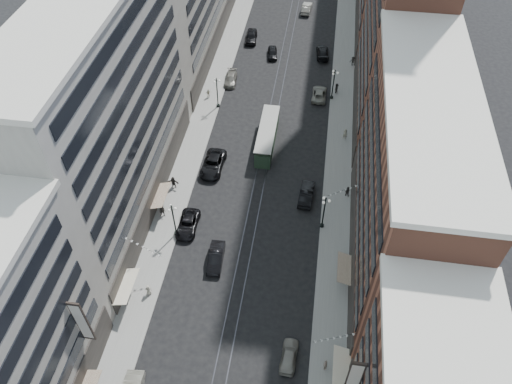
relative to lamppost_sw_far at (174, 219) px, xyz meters
The scene contains 32 objects.
ground 33.44m from the lamppost_sw_far, 73.96° to the left, with size 220.00×220.00×0.00m, color black.
sidewalk_west 42.15m from the lamppost_sw_far, 92.45° to the left, with size 4.00×180.00×0.15m, color gray.
sidewalk_east 46.70m from the lamppost_sw_far, 64.31° to the left, with size 4.00×180.00×0.15m, color gray.
rail_west 42.96m from the lamppost_sw_far, 78.56° to the left, with size 0.12×180.00×0.02m, color #2D2D33.
rail_east 43.26m from the lamppost_sw_far, 76.74° to the left, with size 0.12×180.00×0.02m, color #2D2D33.
building_west_mid 14.31m from the lamppost_sw_far, 147.34° to the left, with size 8.00×36.00×28.00m, color gray.
building_east_mid 27.67m from the lamppost_sw_far, ahead, with size 8.00×30.00×24.00m, color brown.
lamppost_sw_far is the anchor object (origin of this frame).
lamppost_sw_mid 27.00m from the lamppost_sw_far, 90.00° to the left, with size 1.03×1.14×5.52m.
lamppost_se_far 18.83m from the lamppost_sw_far, 12.26° to the left, with size 1.03×1.14×5.52m.
lamppost_se_mid 36.91m from the lamppost_sw_far, 60.10° to the left, with size 1.03×1.14×5.52m.
streetcar 21.26m from the lamppost_sw_far, 64.27° to the left, with size 2.49×11.25×3.11m.
car_2 2.96m from the lamppost_sw_far, 46.26° to the left, with size 2.43×5.27×1.46m, color black.
car_4 21.72m from the lamppost_sw_far, 42.17° to the right, with size 1.69×4.20×1.43m, color gray.
car_5 7.17m from the lamppost_sw_far, 29.95° to the right, with size 1.72×4.94×1.63m, color black.
pedestrian_1 9.35m from the lamppost_sw_far, 95.48° to the right, with size 0.76×0.42×1.56m, color #A09985.
pedestrian_2 4.17m from the lamppost_sw_far, 132.92° to the left, with size 0.90×0.49×1.85m, color black.
pedestrian_4 24.94m from the lamppost_sw_far, 37.20° to the right, with size 0.96×0.44×1.64m, color #C2B1A1.
car_7 13.02m from the lamppost_sw_far, 80.21° to the left, with size 2.90×6.29×1.75m, color black.
car_8 34.32m from the lamppost_sw_far, 88.66° to the left, with size 1.96×4.83×1.40m, color #67655C.
car_9 48.60m from the lamppost_sw_far, 87.42° to the left, with size 2.09×5.20×1.77m, color black.
car_10 18.41m from the lamppost_sw_far, 28.86° to the left, with size 1.79×5.13×1.69m, color black.
car_11 36.06m from the lamppost_sw_far, 63.06° to the left, with size 2.34×5.08×1.41m, color gray.
car_12 47.80m from the lamppost_sw_far, 70.26° to the left, with size 2.18×5.37×1.56m, color black.
car_13 44.19m from the lamppost_sw_far, 80.95° to the left, with size 1.71×4.26×1.45m, color black.
car_14 62.81m from the lamppost_sw_far, 79.11° to the left, with size 1.78×5.11×1.68m, color gray.
pedestrian_5 8.66m from the lamppost_sw_far, 106.99° to the left, with size 1.69×0.49×1.82m, color black.
pedestrian_6 29.43m from the lamppost_sw_far, 94.07° to the left, with size 0.90×0.41×1.54m, color #BFB89E.
pedestrian_7 23.76m from the lamppost_sw_far, 24.97° to the left, with size 0.78×0.43×1.61m, color black.
pedestrian_8 30.28m from the lamppost_sw_far, 46.43° to the left, with size 0.71×0.46×1.94m, color gray.
pedestrian_9 47.74m from the lamppost_sw_far, 62.93° to the left, with size 1.13×0.47×1.75m, color black.
pedestrian_extra_0 38.89m from the lamppost_sw_far, 60.51° to the left, with size 1.58×0.46×1.71m, color black.
Camera 1 is at (6.76, -9.80, 50.64)m, focal length 35.00 mm.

